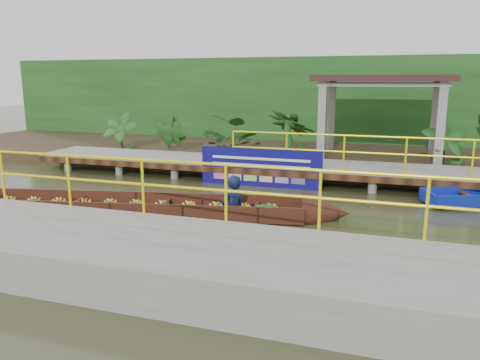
% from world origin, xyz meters
% --- Properties ---
extents(ground, '(80.00, 80.00, 0.00)m').
position_xyz_m(ground, '(0.00, 0.00, 0.00)').
color(ground, '#35371B').
rests_on(ground, ground).
extents(land_strip, '(30.00, 8.00, 0.45)m').
position_xyz_m(land_strip, '(0.00, 7.50, 0.23)').
color(land_strip, '#302518').
rests_on(land_strip, ground).
extents(far_dock, '(16.00, 2.06, 1.66)m').
position_xyz_m(far_dock, '(0.02, 3.43, 0.48)').
color(far_dock, slate).
rests_on(far_dock, ground).
extents(near_dock, '(18.00, 2.40, 1.73)m').
position_xyz_m(near_dock, '(1.00, -4.20, 0.30)').
color(near_dock, slate).
rests_on(near_dock, ground).
extents(pavilion, '(4.40, 3.00, 3.00)m').
position_xyz_m(pavilion, '(3.00, 6.30, 2.82)').
color(pavilion, slate).
rests_on(pavilion, ground).
extents(foliage_backdrop, '(30.00, 0.80, 4.00)m').
position_xyz_m(foliage_backdrop, '(0.00, 10.00, 2.00)').
color(foliage_backdrop, '#164415').
rests_on(foliage_backdrop, ground).
extents(vendor_boat, '(10.51, 3.19, 2.20)m').
position_xyz_m(vendor_boat, '(-2.17, -1.16, 0.23)').
color(vendor_boat, '#35170E').
rests_on(vendor_boat, ground).
extents(blue_banner, '(3.60, 0.04, 1.13)m').
position_xyz_m(blue_banner, '(-0.15, 2.48, 0.56)').
color(blue_banner, '#0F0C67').
rests_on(blue_banner, ground).
extents(tropical_plants, '(14.13, 1.13, 1.41)m').
position_xyz_m(tropical_plants, '(-0.23, 5.30, 1.16)').
color(tropical_plants, '#164415').
rests_on(tropical_plants, ground).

